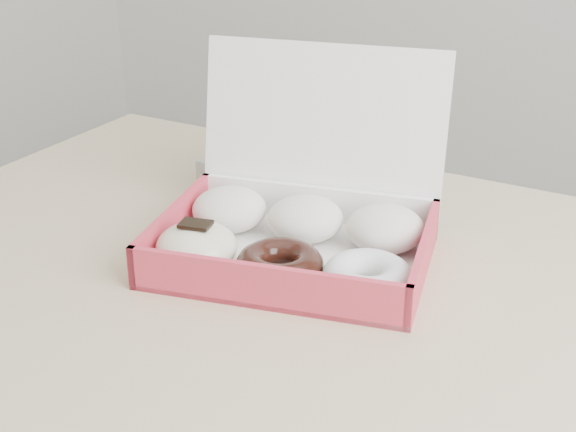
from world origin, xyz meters
The scene contains 3 objects.
table centered at (0.00, 0.00, 0.67)m, with size 1.20×0.80×0.75m.
donut_box centered at (-0.05, 0.04, 0.79)m, with size 0.38×0.35×0.23m.
newspapers centered at (-0.15, 0.26, 0.77)m, with size 0.25×0.20×0.04m, color beige.
Camera 1 is at (0.37, -0.73, 1.21)m, focal length 50.00 mm.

